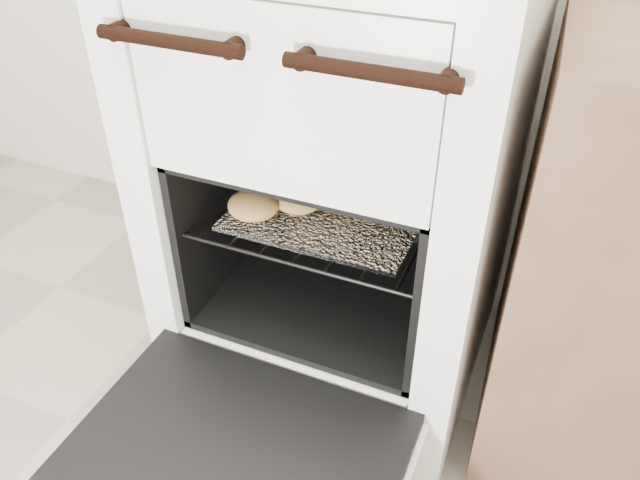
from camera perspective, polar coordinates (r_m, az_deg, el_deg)
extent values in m
cube|color=white|center=(1.29, 2.95, 6.28)|extent=(0.63, 0.67, 0.96)
cylinder|color=black|center=(0.92, -13.68, 17.23)|extent=(0.23, 0.02, 0.02)
cylinder|color=black|center=(0.79, 4.59, 15.04)|extent=(0.23, 0.02, 0.02)
cube|color=black|center=(1.10, -8.22, -19.37)|extent=(0.54, 0.42, 0.03)
cube|color=white|center=(1.12, -8.13, -19.93)|extent=(0.57, 0.44, 0.02)
cylinder|color=black|center=(1.33, -7.57, 5.32)|extent=(0.01, 0.44, 0.01)
cylinder|color=black|center=(1.19, 11.64, 0.90)|extent=(0.01, 0.44, 0.01)
cylinder|color=black|center=(1.08, -2.63, -2.22)|extent=(0.45, 0.01, 0.01)
cylinder|color=black|center=(1.41, 4.75, 7.48)|extent=(0.45, 0.01, 0.01)
cylinder|color=black|center=(1.31, -6.17, 5.01)|extent=(0.01, 0.42, 0.01)
cylinder|color=black|center=(1.28, -3.69, 4.46)|extent=(0.01, 0.42, 0.01)
cylinder|color=black|center=(1.26, -1.13, 3.88)|extent=(0.01, 0.42, 0.01)
cylinder|color=black|center=(1.24, 1.53, 3.28)|extent=(0.01, 0.42, 0.01)
cylinder|color=black|center=(1.22, 4.27, 2.64)|extent=(0.01, 0.42, 0.01)
cylinder|color=black|center=(1.21, 7.08, 1.98)|extent=(0.01, 0.42, 0.01)
cylinder|color=black|center=(1.19, 9.94, 1.31)|extent=(0.01, 0.42, 0.01)
cube|color=white|center=(1.22, 1.17, 3.04)|extent=(0.36, 0.31, 0.01)
ellipsoid|color=tan|center=(1.24, 1.47, 5.15)|extent=(0.12, 0.12, 0.05)
ellipsoid|color=tan|center=(1.18, -6.08, 3.23)|extent=(0.13, 0.13, 0.05)
ellipsoid|color=tan|center=(1.24, -2.11, 4.95)|extent=(0.12, 0.12, 0.04)
ellipsoid|color=tan|center=(1.20, -1.97, 3.78)|extent=(0.09, 0.09, 0.04)
ellipsoid|color=tan|center=(1.18, 6.42, 3.61)|extent=(0.15, 0.15, 0.06)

